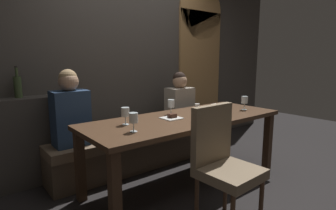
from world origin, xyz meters
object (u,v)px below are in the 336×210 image
object	(u,v)px
banquette_bench	(149,147)
wine_glass_far_right	(245,100)
diner_redhead	(70,110)
espresso_cup	(197,107)
chair_near_side	(222,158)
dining_table	(186,125)
wine_bottle_pale_label	(18,86)
wine_glass_far_left	(133,118)
dessert_plate	(172,117)
wine_glass_near_right	(171,104)
diner_bearded	(180,100)
wine_glass_end_left	(125,113)

from	to	relation	value
banquette_bench	wine_glass_far_right	world-z (taller)	wine_glass_far_right
diner_redhead	espresso_cup	world-z (taller)	diner_redhead
banquette_bench	chair_near_side	size ratio (longest dim) A/B	2.55
dining_table	wine_bottle_pale_label	distance (m)	1.78
wine_glass_far_right	espresso_cup	distance (m)	0.57
wine_glass_far_left	dessert_plate	size ratio (longest dim) A/B	0.86
dessert_plate	chair_near_side	bearing A→B (deg)	-97.18
chair_near_side	wine_bottle_pale_label	size ratio (longest dim) A/B	3.01
wine_glass_far_left	dessert_plate	distance (m)	0.61
wine_glass_near_right	dessert_plate	distance (m)	0.24
wine_glass_near_right	dessert_plate	world-z (taller)	wine_glass_near_right
wine_bottle_pale_label	wine_glass_far_left	size ratio (longest dim) A/B	1.99
wine_glass_far_left	diner_bearded	bearing A→B (deg)	34.53
wine_bottle_pale_label	wine_glass_end_left	xyz separation A→B (m)	(0.71, -0.96, -0.22)
wine_glass_near_right	wine_glass_end_left	bearing A→B (deg)	-170.42
wine_glass_end_left	wine_glass_far_right	bearing A→B (deg)	-9.09
banquette_bench	diner_redhead	world-z (taller)	diner_redhead
chair_near_side	wine_bottle_pale_label	xyz separation A→B (m)	(-1.11, 1.78, 0.51)
dining_table	espresso_cup	bearing A→B (deg)	31.65
wine_glass_far_left	espresso_cup	distance (m)	1.24
wine_glass_far_left	wine_glass_end_left	bearing A→B (deg)	74.64
diner_bearded	wine_glass_far_right	xyz separation A→B (m)	(0.29, -0.86, 0.07)
dining_table	wine_glass_near_right	xyz separation A→B (m)	(-0.03, 0.21, 0.20)
dining_table	wine_glass_near_right	world-z (taller)	wine_glass_near_right
dining_table	diner_redhead	distance (m)	1.22
diner_redhead	wine_glass_far_right	size ratio (longest dim) A/B	4.85
wine_glass_far_right	espresso_cup	xyz separation A→B (m)	(-0.40, 0.40, -0.09)
diner_redhead	wine_glass_far_left	xyz separation A→B (m)	(0.23, -0.87, 0.03)
wine_glass_end_left	dining_table	bearing A→B (deg)	-8.88
diner_redhead	diner_bearded	size ratio (longest dim) A/B	1.10
espresso_cup	wine_bottle_pale_label	bearing A→B (deg)	155.98
dessert_plate	diner_bearded	bearing A→B (deg)	44.26
wine_glass_end_left	wine_glass_far_left	size ratio (longest dim) A/B	1.00
chair_near_side	dessert_plate	size ratio (longest dim) A/B	5.16
wine_bottle_pale_label	wine_glass_far_left	world-z (taller)	wine_bottle_pale_label
wine_bottle_pale_label	wine_glass_far_right	size ratio (longest dim) A/B	1.99
diner_redhead	diner_bearded	xyz separation A→B (m)	(1.51, 0.01, -0.04)
chair_near_side	banquette_bench	bearing A→B (deg)	79.64
wine_glass_far_left	espresso_cup	bearing A→B (deg)	19.73
diner_redhead	wine_bottle_pale_label	world-z (taller)	wine_bottle_pale_label
wine_bottle_pale_label	diner_redhead	bearing A→B (deg)	-40.70
dining_table	banquette_bench	distance (m)	0.82
banquette_bench	wine_glass_end_left	world-z (taller)	wine_glass_end_left
wine_glass_end_left	wine_bottle_pale_label	bearing A→B (deg)	126.42
dessert_plate	espresso_cup	bearing A→B (deg)	20.87
wine_bottle_pale_label	dessert_plate	world-z (taller)	wine_bottle_pale_label
wine_bottle_pale_label	wine_glass_near_right	distance (m)	1.60
chair_near_side	wine_glass_near_right	bearing A→B (deg)	76.21
chair_near_side	wine_glass_end_left	distance (m)	0.97
wine_glass_near_right	chair_near_side	bearing A→B (deg)	-103.79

